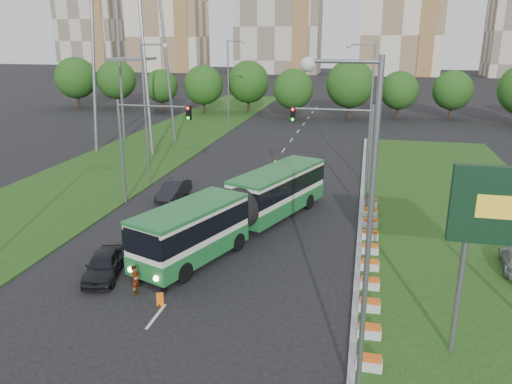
% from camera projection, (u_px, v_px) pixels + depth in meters
% --- Properties ---
extents(ground, '(360.00, 360.00, 0.00)m').
position_uv_depth(ground, '(248.00, 267.00, 28.21)').
color(ground, black).
rests_on(ground, ground).
extents(grass_median, '(14.00, 60.00, 0.15)m').
position_uv_depth(grass_median, '(467.00, 232.00, 32.95)').
color(grass_median, '#1D4012').
rests_on(grass_median, ground).
extents(median_kerb, '(0.30, 60.00, 0.18)m').
position_uv_depth(median_kerb, '(360.00, 224.00, 34.38)').
color(median_kerb, '#999999').
rests_on(median_kerb, ground).
extents(left_verge, '(12.00, 110.00, 0.10)m').
position_uv_depth(left_verge, '(142.00, 153.00, 55.19)').
color(left_verge, '#1D4012').
rests_on(left_verge, ground).
extents(lane_markings, '(0.20, 100.00, 0.01)m').
position_uv_depth(lane_markings, '(266.00, 173.00, 47.45)').
color(lane_markings, beige).
rests_on(lane_markings, ground).
extents(flower_planters, '(1.10, 20.30, 0.60)m').
position_uv_depth(flower_planters, '(370.00, 256.00, 28.46)').
color(flower_planters, silver).
rests_on(flower_planters, grass_median).
extents(traffic_mast_median, '(5.76, 0.32, 8.00)m').
position_uv_depth(traffic_mast_median, '(347.00, 142.00, 34.93)').
color(traffic_mast_median, slate).
rests_on(traffic_mast_median, ground).
extents(traffic_mast_left, '(5.76, 0.32, 8.00)m').
position_uv_depth(traffic_mast_left, '(140.00, 136.00, 37.13)').
color(traffic_mast_left, slate).
rests_on(traffic_mast_left, ground).
extents(street_lamps, '(36.00, 60.00, 12.00)m').
position_uv_depth(street_lamps, '(240.00, 129.00, 36.34)').
color(street_lamps, slate).
rests_on(street_lamps, ground).
extents(tree_line, '(120.00, 8.00, 9.00)m').
position_uv_depth(tree_line, '(395.00, 90.00, 76.00)').
color(tree_line, '#1C4C14').
rests_on(tree_line, ground).
extents(apartment_tower_west, '(26.00, 15.00, 48.00)m').
position_uv_depth(apartment_tower_west, '(166.00, 1.00, 174.11)').
color(apartment_tower_west, beige).
rests_on(apartment_tower_west, ground).
extents(midrise_west, '(22.00, 14.00, 36.00)m').
position_uv_depth(midrise_west, '(90.00, 19.00, 182.11)').
color(midrise_west, beige).
rests_on(midrise_west, ground).
extents(articulated_bus, '(2.80, 17.94, 2.95)m').
position_uv_depth(articulated_bus, '(239.00, 207.00, 32.54)').
color(articulated_bus, silver).
rests_on(articulated_bus, ground).
extents(car_left_near, '(2.67, 4.42, 1.41)m').
position_uv_depth(car_left_near, '(104.00, 265.00, 26.86)').
color(car_left_near, black).
rests_on(car_left_near, ground).
extents(car_left_far, '(1.55, 4.36, 1.43)m').
position_uv_depth(car_left_far, '(174.00, 190.00, 39.75)').
color(car_left_far, black).
rests_on(car_left_far, ground).
extents(pedestrian, '(0.41, 0.60, 1.59)m').
position_uv_depth(pedestrian, '(136.00, 280.00, 24.98)').
color(pedestrian, gray).
rests_on(pedestrian, ground).
extents(shopping_trolley, '(0.34, 0.36, 0.58)m').
position_uv_depth(shopping_trolley, '(160.00, 299.00, 24.16)').
color(shopping_trolley, orange).
rests_on(shopping_trolley, ground).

